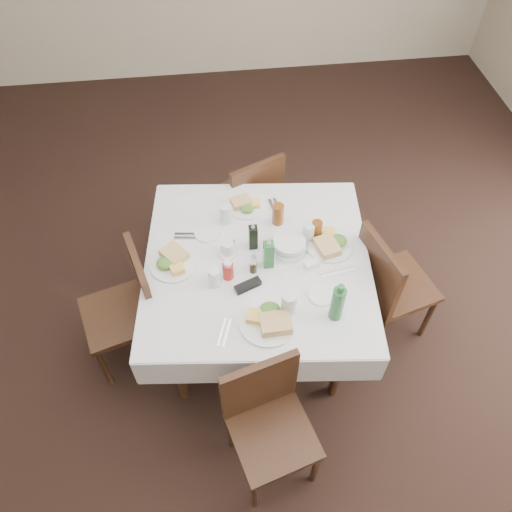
# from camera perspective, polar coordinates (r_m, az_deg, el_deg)

# --- Properties ---
(ground_plane) EXTENTS (7.00, 7.00, 0.00)m
(ground_plane) POSITION_cam_1_polar(r_m,az_deg,el_deg) (3.37, -1.70, -11.34)
(ground_plane) COLOR black
(room_shell) EXTENTS (6.04, 7.04, 2.80)m
(room_shell) POSITION_cam_1_polar(r_m,az_deg,el_deg) (2.02, -2.84, 11.96)
(room_shell) COLOR beige
(room_shell) RESTS_ON ground
(dining_table) EXTENTS (1.41, 1.41, 0.76)m
(dining_table) POSITION_cam_1_polar(r_m,az_deg,el_deg) (2.91, 0.17, -1.47)
(dining_table) COLOR black
(dining_table) RESTS_ON ground
(chair_north) EXTENTS (0.54, 0.54, 0.86)m
(chair_north) POSITION_cam_1_polar(r_m,az_deg,el_deg) (3.58, -0.65, 6.84)
(chair_north) COLOR black
(chair_north) RESTS_ON ground
(chair_south) EXTENTS (0.50, 0.50, 0.86)m
(chair_south) POSITION_cam_1_polar(r_m,az_deg,el_deg) (2.67, 1.25, -17.75)
(chair_south) COLOR black
(chair_south) RESTS_ON ground
(chair_east) EXTENTS (0.52, 0.52, 0.89)m
(chair_east) POSITION_cam_1_polar(r_m,az_deg,el_deg) (3.16, 14.72, -2.89)
(chair_east) COLOR black
(chair_east) RESTS_ON ground
(chair_west) EXTENTS (0.51, 0.51, 0.88)m
(chair_west) POSITION_cam_1_polar(r_m,az_deg,el_deg) (3.07, -14.18, -5.25)
(chair_west) COLOR black
(chair_west) RESTS_ON ground
(meal_north) EXTENTS (0.23, 0.23, 0.05)m
(meal_north) POSITION_cam_1_polar(r_m,az_deg,el_deg) (3.11, -1.18, 5.84)
(meal_north) COLOR white
(meal_north) RESTS_ON dining_table
(meal_south) EXTENTS (0.30, 0.30, 0.07)m
(meal_south) POSITION_cam_1_polar(r_m,az_deg,el_deg) (2.58, 1.55, -7.29)
(meal_south) COLOR white
(meal_south) RESTS_ON dining_table
(meal_east) EXTENTS (0.28, 0.28, 0.06)m
(meal_east) POSITION_cam_1_polar(r_m,az_deg,el_deg) (2.92, 8.44, 1.44)
(meal_east) COLOR white
(meal_east) RESTS_ON dining_table
(meal_west) EXTENTS (0.27, 0.27, 0.06)m
(meal_west) POSITION_cam_1_polar(r_m,az_deg,el_deg) (2.84, -9.50, -0.57)
(meal_west) COLOR white
(meal_west) RESTS_ON dining_table
(side_plate_a) EXTENTS (0.16, 0.16, 0.01)m
(side_plate_a) POSITION_cam_1_polar(r_m,az_deg,el_deg) (2.98, -5.56, 2.69)
(side_plate_a) COLOR white
(side_plate_a) RESTS_ON dining_table
(side_plate_b) EXTENTS (0.14, 0.14, 0.01)m
(side_plate_b) POSITION_cam_1_polar(r_m,az_deg,el_deg) (2.71, 7.53, -4.45)
(side_plate_b) COLOR white
(side_plate_b) RESTS_ON dining_table
(water_n) EXTENTS (0.07, 0.07, 0.13)m
(water_n) POSITION_cam_1_polar(r_m,az_deg,el_deg) (3.00, -3.44, 4.80)
(water_n) COLOR silver
(water_n) RESTS_ON dining_table
(water_s) EXTENTS (0.08, 0.08, 0.15)m
(water_s) POSITION_cam_1_polar(r_m,az_deg,el_deg) (2.58, 3.80, -5.44)
(water_s) COLOR silver
(water_s) RESTS_ON dining_table
(water_e) EXTENTS (0.07, 0.07, 0.13)m
(water_e) POSITION_cam_1_polar(r_m,az_deg,el_deg) (2.91, 6.01, 2.69)
(water_e) COLOR silver
(water_e) RESTS_ON dining_table
(water_w) EXTENTS (0.06, 0.06, 0.12)m
(water_w) POSITION_cam_1_polar(r_m,az_deg,el_deg) (2.70, -4.77, -2.45)
(water_w) COLOR silver
(water_w) RESTS_ON dining_table
(iced_tea_a) EXTENTS (0.07, 0.07, 0.14)m
(iced_tea_a) POSITION_cam_1_polar(r_m,az_deg,el_deg) (2.98, 2.53, 4.80)
(iced_tea_a) COLOR brown
(iced_tea_a) RESTS_ON dining_table
(iced_tea_b) EXTENTS (0.06, 0.06, 0.13)m
(iced_tea_b) POSITION_cam_1_polar(r_m,az_deg,el_deg) (2.92, 6.92, 2.96)
(iced_tea_b) COLOR brown
(iced_tea_b) RESTS_ON dining_table
(bread_basket) EXTENTS (0.22, 0.22, 0.07)m
(bread_basket) POSITION_cam_1_polar(r_m,az_deg,el_deg) (2.87, 3.79, 1.29)
(bread_basket) COLOR silver
(bread_basket) RESTS_ON dining_table
(oil_cruet_dark) EXTENTS (0.05, 0.05, 0.21)m
(oil_cruet_dark) POSITION_cam_1_polar(r_m,az_deg,el_deg) (2.84, -0.34, 2.25)
(oil_cruet_dark) COLOR black
(oil_cruet_dark) RESTS_ON dining_table
(oil_cruet_green) EXTENTS (0.06, 0.06, 0.23)m
(oil_cruet_green) POSITION_cam_1_polar(r_m,az_deg,el_deg) (2.74, 1.44, 0.28)
(oil_cruet_green) COLOR #266C31
(oil_cruet_green) RESTS_ON dining_table
(ketchup_bottle) EXTENTS (0.06, 0.06, 0.13)m
(ketchup_bottle) POSITION_cam_1_polar(r_m,az_deg,el_deg) (2.72, -3.21, -1.61)
(ketchup_bottle) COLOR red
(ketchup_bottle) RESTS_ON dining_table
(salt_shaker) EXTENTS (0.03, 0.03, 0.07)m
(salt_shaker) POSITION_cam_1_polar(r_m,az_deg,el_deg) (2.80, -0.25, -0.44)
(salt_shaker) COLOR white
(salt_shaker) RESTS_ON dining_table
(pepper_shaker) EXTENTS (0.04, 0.04, 0.09)m
(pepper_shaker) POSITION_cam_1_polar(r_m,az_deg,el_deg) (2.76, -0.33, -1.19)
(pepper_shaker) COLOR #392C18
(pepper_shaker) RESTS_ON dining_table
(coffee_mug) EXTENTS (0.12, 0.12, 0.09)m
(coffee_mug) POSITION_cam_1_polar(r_m,az_deg,el_deg) (2.85, -3.25, 0.91)
(coffee_mug) COLOR white
(coffee_mug) RESTS_ON dining_table
(sunglasses) EXTENTS (0.16, 0.10, 0.03)m
(sunglasses) POSITION_cam_1_polar(r_m,az_deg,el_deg) (2.71, -0.95, -3.39)
(sunglasses) COLOR black
(sunglasses) RESTS_ON dining_table
(green_bottle) EXTENTS (0.07, 0.07, 0.26)m
(green_bottle) POSITION_cam_1_polar(r_m,az_deg,el_deg) (2.56, 9.29, -5.34)
(green_bottle) COLOR #266C31
(green_bottle) RESTS_ON dining_table
(sugar_caddy) EXTENTS (0.09, 0.07, 0.04)m
(sugar_caddy) POSITION_cam_1_polar(r_m,az_deg,el_deg) (2.81, 6.36, -0.94)
(sugar_caddy) COLOR white
(sugar_caddy) RESTS_ON dining_table
(cutlery_n) EXTENTS (0.08, 0.21, 0.01)m
(cutlery_n) POSITION_cam_1_polar(r_m,az_deg,el_deg) (3.10, 2.31, 5.28)
(cutlery_n) COLOR silver
(cutlery_n) RESTS_ON dining_table
(cutlery_s) EXTENTS (0.09, 0.17, 0.01)m
(cutlery_s) POSITION_cam_1_polar(r_m,az_deg,el_deg) (2.57, -3.64, -8.73)
(cutlery_s) COLOR silver
(cutlery_s) RESTS_ON dining_table
(cutlery_e) EXTENTS (0.20, 0.08, 0.01)m
(cutlery_e) POSITION_cam_1_polar(r_m,az_deg,el_deg) (2.82, 9.17, -1.73)
(cutlery_e) COLOR silver
(cutlery_e) RESTS_ON dining_table
(cutlery_w) EXTENTS (0.21, 0.08, 0.01)m
(cutlery_w) POSITION_cam_1_polar(r_m,az_deg,el_deg) (2.98, -7.39, 2.26)
(cutlery_w) COLOR silver
(cutlery_w) RESTS_ON dining_table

